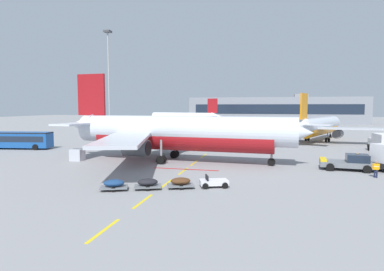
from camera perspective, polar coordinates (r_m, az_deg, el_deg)
The scene contains 13 objects.
ground at distance 56.99m, azimuth 25.87°, elevation -2.95°, with size 400.00×400.00×0.00m, color gray.
apron_paint_markings at distance 53.89m, azimuth 3.00°, elevation -2.88°, with size 8.00×97.93×0.01m.
airliner_foreground at distance 44.31m, azimuth -2.48°, elevation 0.53°, with size 34.79×34.57×12.20m.
pushback_tug at distance 42.77m, azimuth 25.84°, elevation -4.26°, with size 6.24×3.64×2.08m.
airliner_mid_left at distance 75.83m, azimuth 21.37°, elevation 1.54°, with size 26.34×27.56×9.97m.
airliner_far_center at distance 120.45m, azimuth -1.38°, elevation 3.13°, with size 29.12×28.46×10.28m.
apron_shuttle_bus at distance 65.23m, azimuth -28.29°, elevation -0.55°, with size 12.30×4.56×3.00m.
fuel_service_truck at distance 60.79m, azimuth 30.41°, elevation -1.11°, with size 2.79×7.05×3.14m.
baggage_train at distance 30.10m, azimuth -4.82°, elevation -8.27°, with size 11.35×5.54×1.14m.
ground_crew_worker at distance 39.42m, azimuth 29.54°, elevation -5.04°, with size 0.68×0.34×1.74m.
uld_cargo_container at distance 47.86m, azimuth -19.44°, elevation -3.21°, with size 1.67×1.63×1.60m.
apron_light_mast_near at distance 92.50m, azimuth -14.42°, elevation 10.88°, with size 1.80×1.80×27.75m.
terminal_satellite at distance 156.50m, azimuth 14.33°, elevation 4.33°, with size 76.40×23.28×13.13m.
Camera 1 is at (27.64, -15.12, 7.49)m, focal length 30.44 mm.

